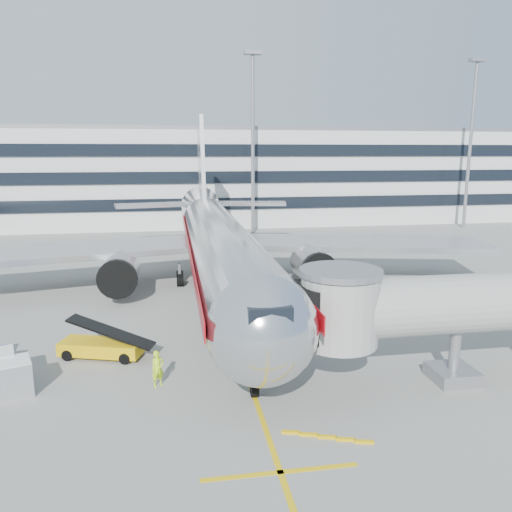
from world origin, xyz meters
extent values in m
plane|color=gray|center=(0.00, 0.00, 0.00)|extent=(180.00, 180.00, 0.00)
cube|color=gold|center=(0.00, 10.00, 0.01)|extent=(0.25, 70.00, 0.01)
cube|color=gold|center=(0.00, -14.00, 0.01)|extent=(6.00, 0.25, 0.01)
cylinder|color=silver|center=(0.00, 8.00, 4.20)|extent=(5.00, 36.00, 5.00)
sphere|color=silver|center=(0.00, -10.00, 4.20)|extent=(5.00, 5.00, 5.00)
cone|color=silver|center=(0.00, 31.00, 4.80)|extent=(5.00, 10.00, 5.00)
cube|color=black|center=(0.00, -11.50, 5.33)|extent=(1.80, 1.20, 0.90)
cube|color=#B7B7BC|center=(13.00, 13.50, 3.40)|extent=(24.95, 12.07, 0.50)
cube|color=#B7B7BC|center=(-13.00, 13.50, 3.40)|extent=(24.95, 12.07, 0.50)
cylinder|color=#99999E|center=(8.00, 10.00, 2.20)|extent=(3.00, 4.20, 3.00)
cylinder|color=#99999E|center=(-8.00, 10.00, 2.20)|extent=(3.00, 4.20, 3.00)
cylinder|color=black|center=(8.00, 8.00, 2.20)|extent=(3.10, 0.50, 3.10)
cylinder|color=black|center=(-8.00, 8.00, 2.20)|extent=(3.10, 0.50, 3.10)
cube|color=#B7B7BC|center=(0.00, 31.50, 9.20)|extent=(0.45, 9.39, 13.72)
cube|color=#B7B7BC|center=(5.50, 32.00, 5.40)|extent=(10.41, 4.94, 0.35)
cube|color=#B7B7BC|center=(-5.50, 32.00, 5.40)|extent=(10.41, 4.94, 0.35)
cylinder|color=gray|center=(0.00, -8.00, 0.90)|extent=(0.24, 0.24, 1.80)
cylinder|color=black|center=(0.00, -8.00, 0.45)|extent=(0.35, 0.90, 0.90)
cylinder|color=gray|center=(3.20, 14.00, 1.00)|extent=(0.30, 0.30, 2.00)
cylinder|color=gray|center=(-3.20, 14.00, 1.00)|extent=(0.30, 0.30, 2.00)
cube|color=#A30B12|center=(2.52, 8.00, 4.50)|extent=(0.06, 38.00, 0.90)
cube|color=#A30B12|center=(-2.52, 8.00, 4.50)|extent=(0.06, 38.00, 0.90)
cylinder|color=#A8A8A3|center=(10.50, -8.00, 4.20)|extent=(13.00, 3.00, 3.00)
cylinder|color=#A8A8A3|center=(4.20, -8.00, 4.20)|extent=(3.80, 3.80, 3.40)
cylinder|color=gray|center=(4.20, -8.00, 6.10)|extent=(4.00, 4.00, 0.30)
cube|color=black|center=(2.90, -8.00, 4.20)|extent=(1.40, 2.60, 2.60)
cylinder|color=gray|center=(10.50, -8.00, 1.60)|extent=(0.56, 0.56, 3.20)
cube|color=gray|center=(10.50, -8.00, 0.35)|extent=(2.20, 2.20, 0.70)
cylinder|color=black|center=(9.60, -8.00, 0.35)|extent=(0.35, 0.70, 0.70)
cylinder|color=black|center=(11.40, -8.00, 0.35)|extent=(0.35, 0.70, 0.70)
cube|color=silver|center=(0.00, 58.00, 7.50)|extent=(150.00, 24.00, 15.00)
cube|color=black|center=(0.00, 45.90, 4.00)|extent=(150.00, 0.30, 1.80)
cube|color=black|center=(0.00, 45.90, 8.00)|extent=(150.00, 0.30, 1.80)
cube|color=black|center=(0.00, 45.90, 12.00)|extent=(150.00, 0.30, 1.80)
cube|color=gray|center=(0.00, 58.00, 15.30)|extent=(150.00, 24.00, 0.60)
cylinder|color=gray|center=(8.00, 42.00, 12.50)|extent=(0.50, 0.50, 25.00)
cube|color=gray|center=(8.00, 42.00, 25.20)|extent=(2.40, 1.20, 0.50)
cylinder|color=gray|center=(42.00, 42.00, 12.50)|extent=(0.50, 0.50, 25.00)
cube|color=gray|center=(42.00, 42.00, 25.20)|extent=(2.40, 1.20, 0.50)
cube|color=#DFAF09|center=(-7.98, -1.76, 0.59)|extent=(5.03, 3.06, 0.75)
cube|color=black|center=(-7.98, -1.76, 1.56)|extent=(5.09, 2.62, 1.65)
cylinder|color=black|center=(-9.40, -0.52, 0.32)|extent=(0.71, 0.48, 0.65)
cylinder|color=black|center=(-9.85, -1.96, 0.32)|extent=(0.71, 0.48, 0.65)
cylinder|color=black|center=(-6.12, -1.56, 0.32)|extent=(0.71, 0.48, 0.65)
cylinder|color=black|center=(-6.57, -2.99, 0.32)|extent=(0.71, 0.48, 0.65)
cylinder|color=black|center=(-13.43, -1.51, 0.31)|extent=(0.65, 0.33, 0.63)
cube|color=#B7B9BE|center=(-11.64, -5.81, 0.85)|extent=(2.13, 2.13, 1.71)
cube|color=white|center=(-11.64, -5.81, 1.73)|extent=(2.13, 2.13, 0.06)
imported|color=#C0EF19|center=(-4.66, -6.07, 0.94)|extent=(0.82, 0.74, 1.89)
camera|label=1|loc=(-3.64, -30.18, 11.71)|focal=35.00mm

